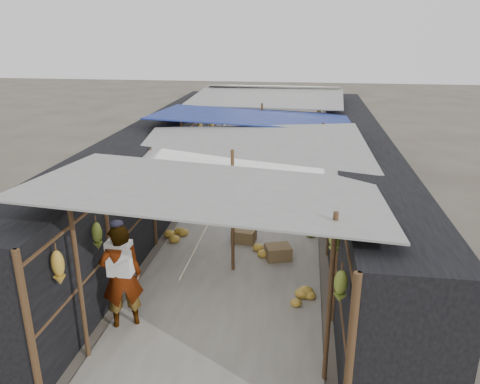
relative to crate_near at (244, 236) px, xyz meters
The scene contains 14 objects.
ground 4.41m from the crate_near, 90.58° to the right, with size 80.00×80.00×0.00m, color #6B6356.
aisle_slab 2.10m from the crate_near, 91.21° to the left, with size 3.60×16.00×0.02m, color #9E998E.
stall_left 3.59m from the crate_near, 142.63° to the left, with size 1.40×15.00×2.30m, color black.
stall_right 3.52m from the crate_near, 38.28° to the left, with size 1.40×15.00×2.30m, color black.
crate_near is the anchor object (origin of this frame).
crate_mid 1.15m from the crate_near, 41.93° to the right, with size 0.54×0.43×0.32m, color olive.
crate_back 6.38m from the crate_near, 101.62° to the left, with size 0.49×0.40×0.31m, color olive.
black_basin 7.09m from the crate_near, 79.87° to the left, with size 0.66×0.66×0.20m, color black.
vendor_elderly 3.95m from the crate_near, 113.95° to the right, with size 0.68×0.45×1.86m, color white.
shopper_blue 4.11m from the crate_near, 102.92° to the left, with size 0.73×0.57×1.49m, color navy.
vendor_seated 3.16m from the crate_near, 58.27° to the left, with size 0.58×0.33×0.89m, color #514D46.
market_canopy 3.33m from the crate_near, 90.34° to the left, with size 5.62×15.20×2.77m.
hanging_bananas 2.60m from the crate_near, 89.22° to the left, with size 3.94×13.89×0.88m.
floor_bananas 1.70m from the crate_near, 76.66° to the left, with size 3.89×9.55×0.35m.
Camera 1 is at (1.36, -5.61, 4.79)m, focal length 35.00 mm.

